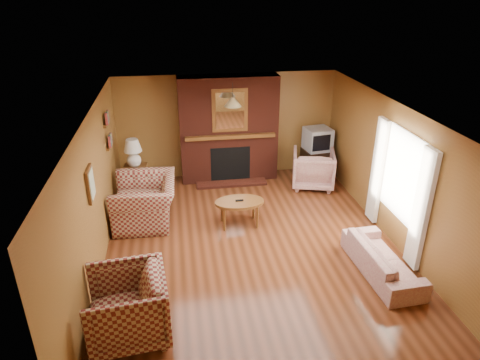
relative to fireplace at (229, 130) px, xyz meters
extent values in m
plane|color=#47210F|center=(0.00, -2.98, -1.18)|extent=(6.50, 6.50, 0.00)
plane|color=silver|center=(0.00, -2.98, 1.22)|extent=(6.50, 6.50, 0.00)
plane|color=olive|center=(0.00, 0.27, 0.02)|extent=(6.50, 0.00, 6.50)
plane|color=olive|center=(0.00, -6.23, 0.02)|extent=(6.50, 0.00, 6.50)
plane|color=olive|center=(-2.50, -2.98, 0.02)|extent=(0.00, 6.50, 6.50)
plane|color=olive|center=(2.50, -2.98, 0.02)|extent=(0.00, 6.50, 6.50)
cube|color=#4D1A10|center=(0.00, 0.02, 0.02)|extent=(2.20, 0.50, 2.40)
cube|color=black|center=(0.00, -0.21, -0.73)|extent=(0.90, 0.06, 0.80)
cube|color=#4D1A10|center=(0.00, -0.38, -1.15)|extent=(1.60, 0.35, 0.06)
cube|color=brown|center=(0.00, -0.25, -0.06)|extent=(2.00, 0.18, 0.08)
cube|color=brown|center=(0.00, -0.22, 0.52)|extent=(0.78, 0.05, 0.95)
cube|color=white|center=(0.00, -0.25, 0.52)|extent=(0.62, 0.02, 0.80)
cube|color=beige|center=(2.44, -3.93, -0.13)|extent=(0.08, 0.35, 2.00)
cube|color=beige|center=(2.44, -2.43, -0.13)|extent=(0.08, 0.35, 2.00)
cube|color=white|center=(2.48, -3.18, 0.12)|extent=(0.03, 1.10, 1.50)
cube|color=brown|center=(-2.47, -1.08, 0.17)|extent=(0.06, 0.55, 0.04)
cube|color=brown|center=(-2.47, -1.08, 0.62)|extent=(0.06, 0.55, 0.04)
cube|color=brown|center=(-2.47, -3.28, 0.37)|extent=(0.04, 0.40, 0.50)
cube|color=silver|center=(-2.44, -3.28, 0.37)|extent=(0.01, 0.32, 0.42)
cylinder|color=black|center=(0.00, -0.68, 1.04)|extent=(0.01, 0.01, 0.35)
cone|color=#C3814E|center=(0.00, -0.68, 0.82)|extent=(0.36, 0.36, 0.18)
imported|color=maroon|center=(-1.85, -1.76, -0.75)|extent=(1.19, 1.35, 0.86)
imported|color=maroon|center=(-1.95, -4.73, -0.72)|extent=(1.10, 1.08, 0.92)
imported|color=#BCAD91|center=(1.90, -4.00, -0.94)|extent=(0.73, 1.70, 0.49)
imported|color=#BCAD91|center=(1.80, -0.73, -0.76)|extent=(1.11, 1.13, 0.84)
ellipsoid|color=brown|center=(-0.10, -2.17, -0.71)|extent=(0.93, 0.57, 0.05)
cube|color=black|center=(-0.10, -2.17, -0.67)|extent=(0.15, 0.05, 0.02)
cylinder|color=brown|center=(0.21, -1.98, -0.96)|extent=(0.05, 0.05, 0.45)
cylinder|color=brown|center=(-0.41, -1.98, -0.96)|extent=(0.05, 0.05, 0.45)
cylinder|color=brown|center=(0.21, -2.35, -0.96)|extent=(0.05, 0.05, 0.45)
cylinder|color=brown|center=(-0.41, -2.35, -0.96)|extent=(0.05, 0.05, 0.45)
cube|color=brown|center=(-2.10, -0.53, -0.86)|extent=(0.52, 0.52, 0.64)
sphere|color=silver|center=(-2.10, -0.53, -0.39)|extent=(0.30, 0.30, 0.30)
cylinder|color=black|center=(-2.10, -0.53, -0.22)|extent=(0.03, 0.03, 0.09)
cone|color=silver|center=(-2.10, -0.53, -0.05)|extent=(0.38, 0.38, 0.26)
cube|color=black|center=(2.05, -0.18, -0.85)|extent=(0.65, 0.60, 0.66)
cube|color=#A6A9AD|center=(2.05, -0.18, -0.26)|extent=(0.63, 0.61, 0.52)
cube|color=black|center=(2.05, -0.46, -0.26)|extent=(0.43, 0.08, 0.37)
camera|label=1|loc=(-1.20, -9.16, 3.02)|focal=32.00mm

